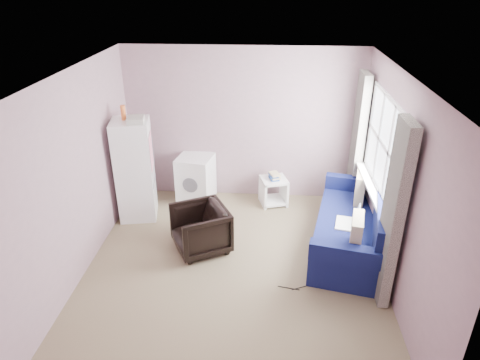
% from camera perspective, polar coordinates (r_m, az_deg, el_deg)
% --- Properties ---
extents(room, '(3.84, 4.24, 2.54)m').
position_cam_1_polar(room, '(5.03, -0.80, -0.39)').
color(room, '#857557').
rests_on(room, ground).
extents(armchair, '(0.89, 0.91, 0.71)m').
position_cam_1_polar(armchair, '(5.88, -5.31, -6.26)').
color(armchair, black).
rests_on(armchair, ground).
extents(fridge, '(0.63, 0.63, 1.78)m').
position_cam_1_polar(fridge, '(6.65, -13.85, 1.37)').
color(fridge, white).
rests_on(fridge, ground).
extents(washing_machine, '(0.63, 0.63, 0.77)m').
position_cam_1_polar(washing_machine, '(7.15, -5.92, 0.36)').
color(washing_machine, white).
rests_on(washing_machine, ground).
extents(side_table, '(0.50, 0.50, 0.56)m').
position_cam_1_polar(side_table, '(7.05, 4.49, -1.23)').
color(side_table, white).
rests_on(side_table, ground).
extents(sofa, '(1.34, 2.20, 0.91)m').
position_cam_1_polar(sofa, '(6.08, 15.23, -6.21)').
color(sofa, '#121A54').
rests_on(sofa, ground).
extents(window_dressing, '(0.17, 2.62, 2.18)m').
position_cam_1_polar(window_dressing, '(5.87, 17.23, 0.85)').
color(window_dressing, white).
rests_on(window_dressing, ground).
extents(floor_cables, '(0.42, 0.12, 0.01)m').
position_cam_1_polar(floor_cables, '(5.44, 7.36, -14.04)').
color(floor_cables, black).
rests_on(floor_cables, ground).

